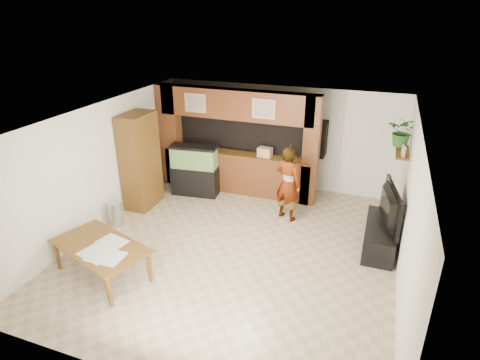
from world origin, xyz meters
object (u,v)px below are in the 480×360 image
at_px(aquarium, 195,171).
at_px(television, 384,206).
at_px(pantry_cabinet, 140,161).
at_px(dining_table, 100,261).
at_px(person, 288,184).

bearing_deg(aquarium, television, -18.49).
bearing_deg(pantry_cabinet, aquarium, 46.27).
height_order(aquarium, dining_table, aquarium).
xyz_separation_m(aquarium, television, (4.45, -0.94, 0.28)).
bearing_deg(television, person, 63.97).
relative_size(aquarium, person, 0.76).
bearing_deg(television, dining_table, 108.85).
bearing_deg(dining_table, television, 49.06).
distance_m(aquarium, television, 4.56).
height_order(pantry_cabinet, television, pantry_cabinet).
relative_size(pantry_cabinet, dining_table, 1.27).
bearing_deg(pantry_cabinet, dining_table, -72.80).
distance_m(aquarium, dining_table, 3.60).
bearing_deg(dining_table, aquarium, 107.51).
height_order(television, person, person).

